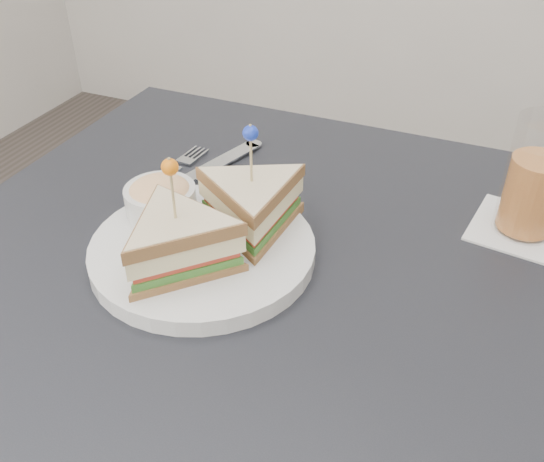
{
  "coord_description": "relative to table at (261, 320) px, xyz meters",
  "views": [
    {
      "loc": [
        0.22,
        -0.47,
        1.18
      ],
      "look_at": [
        0.01,
        0.01,
        0.8
      ],
      "focal_mm": 40.0,
      "sensor_mm": 36.0,
      "label": 1
    }
  ],
  "objects": [
    {
      "name": "cutlery_knife",
      "position": [
        -0.16,
        0.15,
        0.08
      ],
      "size": [
        0.09,
        0.23,
        0.01
      ],
      "rotation": [
        0.0,
        0.0,
        -0.3
      ],
      "color": "silver",
      "rests_on": "table"
    },
    {
      "name": "plate_meal",
      "position": [
        -0.06,
        0.0,
        0.12
      ],
      "size": [
        0.32,
        0.32,
        0.15
      ],
      "rotation": [
        0.0,
        0.0,
        0.29
      ],
      "color": "silver",
      "rests_on": "table"
    },
    {
      "name": "drink_set",
      "position": [
        0.26,
        0.19,
        0.14
      ],
      "size": [
        0.13,
        0.13,
        0.15
      ],
      "rotation": [
        0.0,
        0.0,
        -0.14
      ],
      "color": "silver",
      "rests_on": "table"
    },
    {
      "name": "table",
      "position": [
        0.0,
        0.0,
        0.0
      ],
      "size": [
        0.8,
        0.8,
        0.75
      ],
      "color": "black",
      "rests_on": "ground"
    },
    {
      "name": "cutlery_fork",
      "position": [
        -0.2,
        0.15,
        0.08
      ],
      "size": [
        0.03,
        0.17,
        0.0
      ],
      "rotation": [
        0.0,
        0.0,
        -0.08
      ],
      "color": "silver",
      "rests_on": "table"
    }
  ]
}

